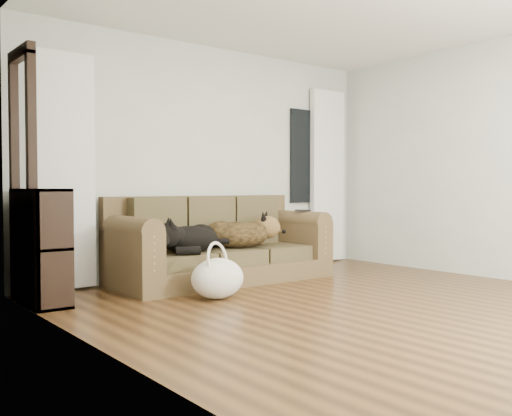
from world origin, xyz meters
TOP-DOWN VIEW (x-y plane):
  - floor at (0.00, 0.00)m, footprint 5.00×5.00m
  - wall_back at (0.00, 2.50)m, footprint 4.50×0.04m
  - wall_left at (-2.25, 0.00)m, footprint 0.04×5.00m
  - curtain_left at (-1.70, 2.42)m, footprint 0.55×0.08m
  - curtain_right at (1.80, 2.42)m, footprint 0.55×0.08m
  - window_pane at (1.45, 2.47)m, footprint 0.50×0.03m
  - door_casing at (-2.20, 2.05)m, footprint 0.07×0.60m
  - sofa at (-0.19, 1.98)m, footprint 2.35×1.01m
  - dog_black_lab at (-0.69, 1.87)m, footprint 0.65×0.46m
  - dog_shepherd at (-0.00, 1.92)m, footprint 0.86×0.79m
  - tv_remote at (0.83, 1.83)m, footprint 0.13×0.17m
  - tote_bag at (-0.78, 1.20)m, footprint 0.54×0.44m
  - bookshelf at (-2.09, 1.95)m, footprint 0.39×0.82m

SIDE VIEW (x-z plane):
  - floor at x=0.00m, z-range 0.00..0.00m
  - tote_bag at x=-0.78m, z-range -0.02..0.34m
  - sofa at x=-0.19m, z-range -0.03..0.93m
  - dog_black_lab at x=-0.69m, z-range 0.34..0.62m
  - dog_shepherd at x=0.00m, z-range 0.33..0.65m
  - bookshelf at x=-2.09m, z-range 0.01..0.99m
  - tv_remote at x=0.83m, z-range 0.72..0.74m
  - door_casing at x=-2.20m, z-range 0.00..2.10m
  - curtain_left at x=-1.70m, z-range 0.02..2.27m
  - curtain_right at x=1.80m, z-range 0.02..2.27m
  - wall_back at x=0.00m, z-range 0.00..2.60m
  - wall_left at x=-2.25m, z-range 0.00..2.60m
  - window_pane at x=1.45m, z-range 0.80..2.00m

